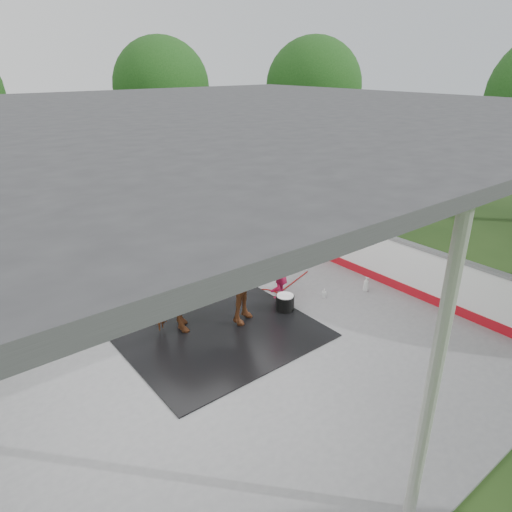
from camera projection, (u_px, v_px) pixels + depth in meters
ground at (193, 336)px, 8.57m from camera, size 100.00×100.00×0.00m
concrete_slab at (193, 335)px, 8.56m from camera, size 12.00×10.00×0.05m
pavilion_structure at (179, 117)px, 7.02m from camera, size 12.60×10.60×4.05m
dasher_board at (356, 249)px, 10.98m from camera, size 0.16×8.00×1.15m
tree_belt at (169, 122)px, 7.91m from camera, size 28.00×28.00×5.80m
rubber_mat at (216, 330)px, 8.65m from camera, size 3.45×3.23×0.03m
horse at (214, 283)px, 8.26m from camera, size 2.57×1.90×1.98m
handler at (279, 255)px, 9.60m from camera, size 0.70×0.82×1.91m
wash_bucket at (285, 303)px, 9.29m from camera, size 0.38×0.38×0.35m
soap_bottle_a at (366, 284)px, 10.09m from camera, size 0.17×0.17×0.33m
soap_bottle_b at (324, 293)px, 9.84m from camera, size 0.13×0.13×0.20m
hose_coil at (266, 303)px, 9.61m from camera, size 2.41×1.31×0.02m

